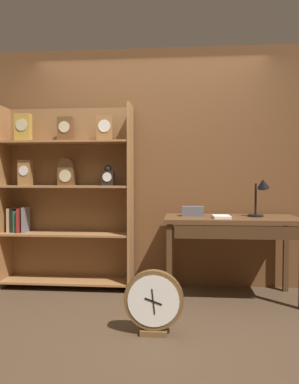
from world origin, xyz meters
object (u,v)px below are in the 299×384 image
at_px(workbench, 232,227).
at_px(desk_lamp, 261,193).
at_px(bookshelf, 64,194).
at_px(toolbox_small, 193,211).
at_px(round_clock_large, 154,302).
at_px(open_repair_manual, 221,217).

xyz_separation_m(workbench, desk_lamp, (0.28, 0.04, 0.33)).
bearing_deg(desk_lamp, bookshelf, 174.09).
relative_size(toolbox_small, round_clock_large, 0.44).
bearing_deg(toolbox_small, desk_lamp, -3.79).
height_order(workbench, toolbox_small, toolbox_small).
xyz_separation_m(bookshelf, open_repair_manual, (1.64, -0.33, -0.19)).
height_order(workbench, round_clock_large, workbench).
height_order(desk_lamp, open_repair_manual, desk_lamp).
distance_m(bookshelf, desk_lamp, 2.04).
relative_size(bookshelf, workbench, 1.50).
bearing_deg(bookshelf, round_clock_large, -47.27).
relative_size(workbench, round_clock_large, 2.64).
distance_m(toolbox_small, open_repair_manual, 0.32).
bearing_deg(open_repair_manual, bookshelf, 166.10).
distance_m(desk_lamp, open_repair_manual, 0.47).
distance_m(desk_lamp, round_clock_large, 1.56).
distance_m(toolbox_small, round_clock_large, 1.19).
height_order(desk_lamp, round_clock_large, desk_lamp).
relative_size(bookshelf, round_clock_large, 3.97).
bearing_deg(round_clock_large, workbench, 52.25).
bearing_deg(toolbox_small, round_clock_large, -108.11).
relative_size(open_repair_manual, round_clock_large, 0.45).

